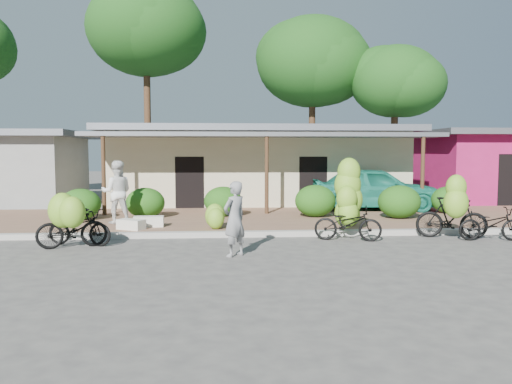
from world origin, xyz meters
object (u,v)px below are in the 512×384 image
at_px(bike_center, 348,206).
at_px(vendor, 235,219).
at_px(sack_far, 131,224).
at_px(teal_van, 375,188).
at_px(bike_left, 72,224).
at_px(bystander, 117,192).
at_px(bike_right, 453,212).
at_px(tree_far_center, 143,28).
at_px(sack_near, 149,221).
at_px(bike_far_left, 75,223).
at_px(tree_center_right, 309,61).
at_px(tree_near_right, 391,80).
at_px(bike_far_right, 491,224).

distance_m(bike_center, vendor, 3.63).
distance_m(sack_far, teal_van, 9.31).
distance_m(bike_left, vendor, 3.94).
bearing_deg(bystander, bike_left, 77.18).
xyz_separation_m(bike_right, vendor, (-5.73, -1.74, 0.11)).
bearing_deg(tree_far_center, sack_far, -83.26).
xyz_separation_m(bike_left, sack_far, (0.98, 2.15, -0.32)).
xyz_separation_m(bike_right, sack_near, (-8.11, 1.99, -0.44)).
relative_size(bike_far_left, sack_far, 2.38).
bearing_deg(bike_right, vendor, 124.42).
bearing_deg(bystander, tree_far_center, -92.50).
distance_m(tree_far_center, sack_near, 15.62).
bearing_deg(tree_center_right, tree_near_right, -26.57).
relative_size(tree_far_center, tree_near_right, 1.44).
xyz_separation_m(tree_center_right, tree_near_right, (4.00, -2.00, -1.30)).
bearing_deg(tree_center_right, sack_near, -117.62).
height_order(tree_near_right, bike_right, tree_near_right).
relative_size(tree_center_right, tree_near_right, 1.24).
relative_size(bike_left, bystander, 0.89).
xyz_separation_m(bike_center, vendor, (-3.03, -2.01, -0.05)).
relative_size(bike_far_right, vendor, 1.03).
distance_m(tree_far_center, bike_far_left, 17.35).
relative_size(tree_near_right, bike_far_left, 4.39).
bearing_deg(bike_far_left, tree_near_right, -24.58).
bearing_deg(bystander, sack_far, 109.82).
relative_size(bike_center, bike_right, 1.13).
bearing_deg(bike_far_left, tree_far_center, 19.77).
relative_size(vendor, bystander, 0.87).
relative_size(tree_far_center, bike_far_right, 6.68).
bearing_deg(teal_van, bike_right, -171.04).
relative_size(tree_near_right, bike_left, 4.66).
height_order(bike_left, sack_far, bike_left).
relative_size(tree_far_center, tree_center_right, 1.16).
relative_size(tree_center_right, bike_far_right, 5.77).
xyz_separation_m(bike_left, bike_center, (6.80, 0.92, 0.29)).
xyz_separation_m(tree_center_right, teal_van, (0.84, -9.61, -6.43)).
bearing_deg(tree_near_right, bike_left, -131.47).
relative_size(bike_far_right, bystander, 0.89).
bearing_deg(bike_center, sack_far, 93.54).
xyz_separation_m(bike_left, vendor, (3.77, -1.09, 0.24)).
bearing_deg(teal_van, tree_far_center, 53.45).
height_order(tree_center_right, sack_near, tree_center_right).
relative_size(bike_center, bike_far_right, 1.26).
relative_size(bike_far_left, vendor, 1.09).
distance_m(bike_right, bike_far_right, 0.97).
xyz_separation_m(bike_left, bike_right, (9.50, 0.65, 0.13)).
bearing_deg(teal_van, bike_center, 162.36).
distance_m(tree_center_right, bike_right, 16.78).
xyz_separation_m(tree_near_right, sack_near, (-11.00, -11.38, -5.78)).
distance_m(tree_far_center, bystander, 14.45).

